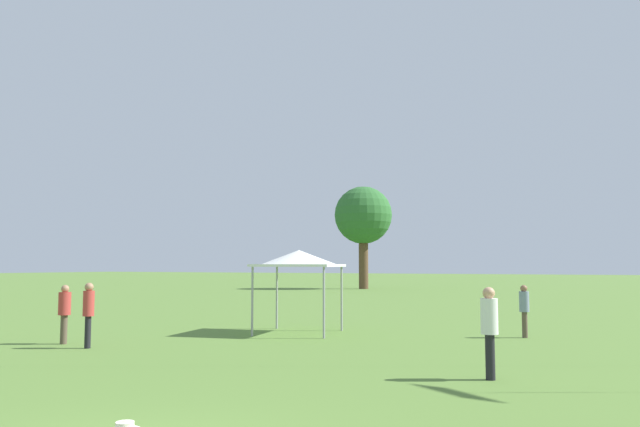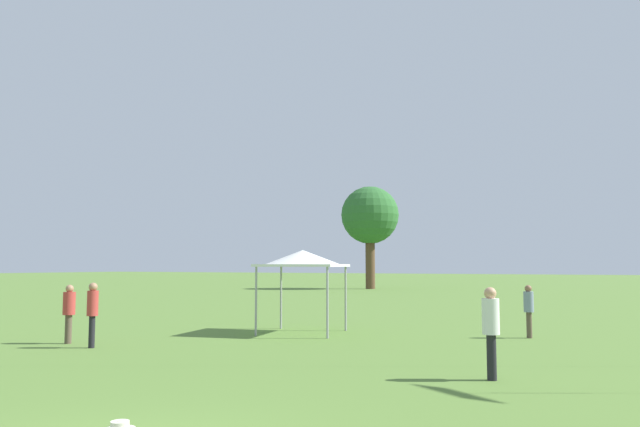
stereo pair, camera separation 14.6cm
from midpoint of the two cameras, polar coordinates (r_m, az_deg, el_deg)
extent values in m
cylinder|color=beige|center=(7.05, -18.01, -17.99)|extent=(0.19, 0.19, 0.08)
cylinder|color=brown|center=(20.17, 18.01, -9.65)|extent=(0.23, 0.23, 0.78)
cylinder|color=gray|center=(20.12, 17.96, -7.67)|extent=(0.41, 0.41, 0.62)
sphere|color=brown|center=(20.10, 17.93, -6.54)|extent=(0.21, 0.21, 0.21)
cylinder|color=brown|center=(19.14, -22.58, -9.77)|extent=(0.26, 0.26, 0.80)
cylinder|color=#B23833|center=(19.08, -22.52, -7.61)|extent=(0.47, 0.47, 0.64)
sphere|color=#A37556|center=(19.06, -22.48, -6.38)|extent=(0.22, 0.22, 0.22)
cylinder|color=black|center=(12.71, 14.97, -12.56)|extent=(0.25, 0.25, 0.87)
cylinder|color=silver|center=(12.63, 14.90, -9.06)|extent=(0.45, 0.45, 0.69)
sphere|color=tan|center=(12.60, 14.85, -7.05)|extent=(0.24, 0.24, 0.24)
cylinder|color=black|center=(17.93, -20.69, -10.12)|extent=(0.21, 0.21, 0.85)
cylinder|color=#B23833|center=(17.87, -20.62, -7.70)|extent=(0.39, 0.39, 0.67)
sphere|color=#A37556|center=(17.86, -20.58, -6.32)|extent=(0.23, 0.23, 0.23)
cube|color=white|center=(20.39, -2.16, -4.77)|extent=(3.01, 3.01, 0.08)
cone|color=white|center=(20.39, -2.15, -4.01)|extent=(2.86, 2.86, 0.46)
cylinder|color=#99999E|center=(21.88, -4.16, -7.67)|extent=(0.07, 0.07, 2.15)
cylinder|color=#99999E|center=(21.22, 1.79, -7.78)|extent=(0.07, 0.07, 2.15)
cylinder|color=#99999E|center=(19.72, -6.42, -7.98)|extent=(0.07, 0.07, 2.15)
cylinder|color=#99999E|center=(18.99, 0.13, -8.14)|extent=(0.07, 0.07, 2.15)
cylinder|color=brown|center=(58.14, 3.92, -4.24)|extent=(0.87, 0.87, 5.38)
sphere|color=#2D662D|center=(58.32, 3.90, -0.15)|extent=(5.37, 5.37, 5.37)
camera|label=1|loc=(0.07, -90.38, 0.03)|focal=35.00mm
camera|label=2|loc=(0.07, 89.62, -0.03)|focal=35.00mm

